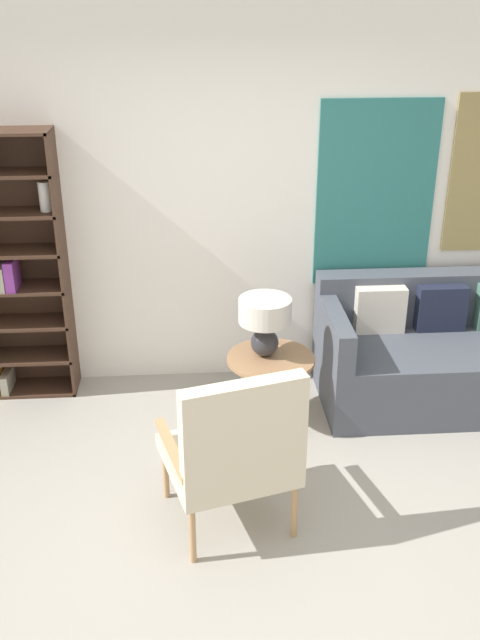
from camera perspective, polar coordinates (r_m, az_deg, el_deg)
The scene contains 6 objects.
ground_plane at distance 4.00m, azimuth 0.86°, elevation -18.18°, with size 14.00×14.00×0.00m, color #9E998E.
wall_back at distance 5.14m, azimuth -0.29°, elevation 9.32°, with size 6.40×0.08×2.70m.
armchair at distance 3.79m, azimuth -0.37°, elevation -10.17°, with size 0.80×0.79×1.02m.
couch at distance 5.38m, azimuth 15.90°, elevation -2.65°, with size 1.77×0.91×0.86m.
side_table at distance 4.80m, azimuth 2.48°, elevation -3.48°, with size 0.59×0.59×0.50m.
table_lamp at distance 4.69m, azimuth 2.01°, elevation 0.13°, with size 0.35×0.35×0.41m.
Camera 1 is at (-0.27, -2.91, 2.73)m, focal length 40.00 mm.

